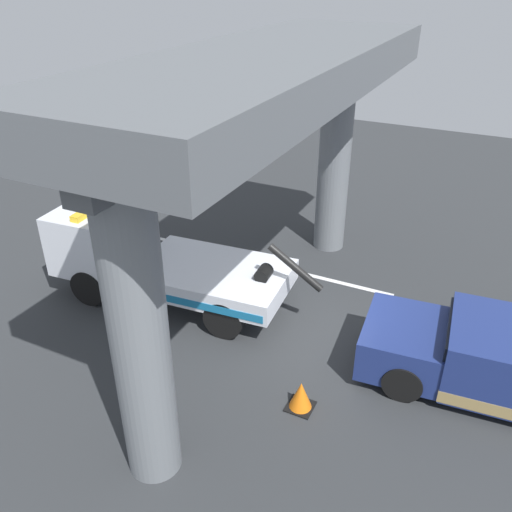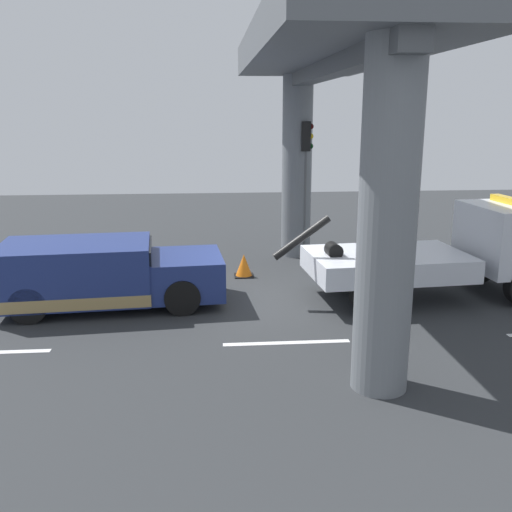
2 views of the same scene
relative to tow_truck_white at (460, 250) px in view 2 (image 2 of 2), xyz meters
The scene contains 7 objects.
ground_plane 4.94m from the tow_truck_white, behind, with size 60.00×40.00×0.10m, color #2D3033.
lane_stripe_mid 5.65m from the tow_truck_white, 149.95° to the right, with size 2.60×0.16×0.01m, color silver.
tow_truck_white is the anchor object (origin of this frame).
towed_van_green 8.90m from the tow_truck_white, behind, with size 5.36×2.59×1.58m.
overpass_structure 5.44m from the tow_truck_white, behind, with size 3.60×11.45×6.55m.
traffic_light_near 5.71m from the tow_truck_white, 127.31° to the left, with size 0.39×0.32×4.30m.
traffic_cone_orange 5.85m from the tow_truck_white, 157.40° to the left, with size 0.54×0.54×0.64m.
Camera 2 is at (-1.54, -13.52, 4.56)m, focal length 40.25 mm.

